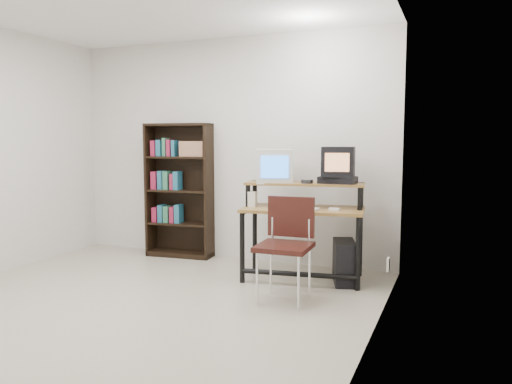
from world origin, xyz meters
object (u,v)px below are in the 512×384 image
at_px(pc_tower, 344,262).
at_px(school_chair, 287,237).
at_px(crt_tv, 338,162).
at_px(computer_desk, 303,212).
at_px(bookshelf, 180,188).
at_px(crt_monitor, 274,166).

height_order(pc_tower, school_chair, school_chair).
relative_size(crt_tv, school_chair, 0.39).
relative_size(computer_desk, crt_tv, 3.60).
distance_m(pc_tower, school_chair, 0.86).
distance_m(school_chair, bookshelf, 2.07).
xyz_separation_m(pc_tower, school_chair, (-0.37, -0.69, 0.35)).
height_order(crt_monitor, school_chair, crt_monitor).
relative_size(crt_monitor, crt_tv, 1.35).
height_order(pc_tower, bookshelf, bookshelf).
height_order(crt_monitor, crt_tv, crt_tv).
bearing_deg(crt_tv, school_chair, -115.96).
distance_m(computer_desk, crt_tv, 0.62).
height_order(computer_desk, school_chair, computer_desk).
bearing_deg(computer_desk, bookshelf, 157.62).
height_order(crt_monitor, pc_tower, crt_monitor).
bearing_deg(pc_tower, computer_desk, 163.70).
bearing_deg(school_chair, bookshelf, 146.12).
xyz_separation_m(computer_desk, crt_monitor, (-0.34, 0.07, 0.46)).
height_order(school_chair, bookshelf, bookshelf).
bearing_deg(crt_tv, computer_desk, -163.89).
distance_m(crt_tv, school_chair, 1.07).
bearing_deg(crt_tv, pc_tower, -59.53).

